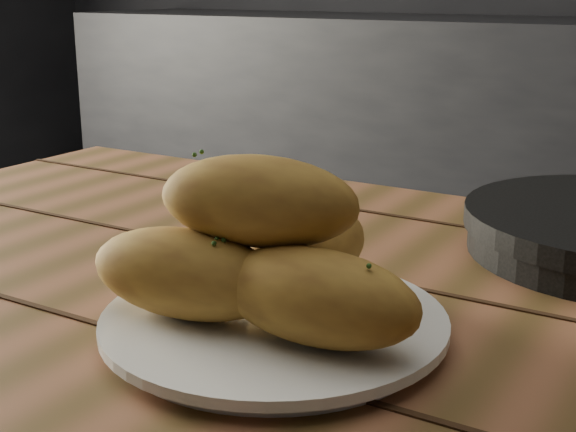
% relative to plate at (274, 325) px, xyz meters
% --- Properties ---
extents(counter, '(2.80, 0.60, 0.90)m').
position_rel_plate_xyz_m(counter, '(-0.62, 2.09, -0.31)').
color(counter, black).
rests_on(counter, ground).
extents(plate, '(0.26, 0.26, 0.02)m').
position_rel_plate_xyz_m(plate, '(0.00, 0.00, 0.00)').
color(plate, white).
rests_on(plate, table).
extents(bread_rolls, '(0.26, 0.21, 0.12)m').
position_rel_plate_xyz_m(bread_rolls, '(-0.01, -0.00, 0.06)').
color(bread_rolls, '#B78B32').
rests_on(bread_rolls, plate).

